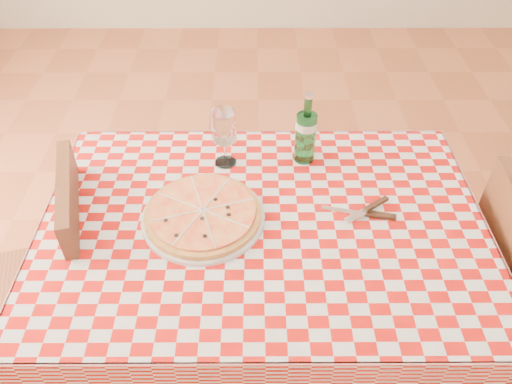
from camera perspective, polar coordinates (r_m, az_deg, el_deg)
dining_table at (r=1.53m, az=0.76°, el=-5.90°), size 1.20×0.80×0.75m
tablecloth at (r=1.46m, az=0.79°, el=-3.43°), size 1.30×0.90×0.01m
chair_far at (r=1.78m, az=-21.37°, el=-8.42°), size 0.49×0.49×0.88m
pizza_plate at (r=1.46m, az=-6.08°, el=-2.45°), size 0.45×0.45×0.05m
water_bottle at (r=1.61m, az=5.76°, el=7.29°), size 0.09×0.09×0.25m
wine_glass at (r=1.60m, az=-3.62°, el=6.13°), size 0.09×0.09×0.20m
cutlery at (r=1.50m, az=12.31°, el=-2.19°), size 0.27×0.25×0.03m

